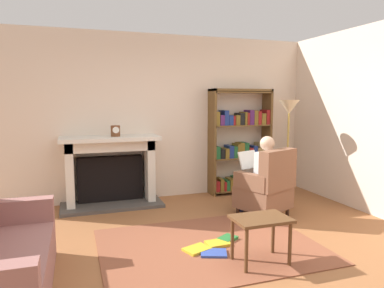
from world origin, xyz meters
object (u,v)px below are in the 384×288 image
at_px(bookshelf, 241,144).
at_px(side_table, 261,225).
at_px(floor_lamp, 289,116).
at_px(mantel_clock, 115,131).
at_px(seated_reader, 261,172).
at_px(fireplace, 110,168).
at_px(armchair_reading, 267,187).

relative_size(bookshelf, side_table, 3.26).
bearing_deg(side_table, floor_lamp, 50.33).
bearing_deg(mantel_clock, side_table, -65.34).
bearing_deg(seated_reader, side_table, 38.22).
bearing_deg(seated_reader, mantel_clock, -52.56).
xyz_separation_m(fireplace, bookshelf, (2.26, 0.03, 0.30)).
xyz_separation_m(fireplace, side_table, (1.20, -2.55, -0.18)).
relative_size(fireplace, mantel_clock, 9.13).
distance_m(fireplace, side_table, 2.82).
bearing_deg(fireplace, bookshelf, 0.85).
xyz_separation_m(fireplace, mantel_clock, (0.08, -0.10, 0.59)).
height_order(fireplace, side_table, fireplace).
relative_size(side_table, floor_lamp, 0.34).
distance_m(armchair_reading, floor_lamp, 1.31).
height_order(mantel_clock, bookshelf, bookshelf).
relative_size(fireplace, side_table, 2.72).
xyz_separation_m(mantel_clock, armchair_reading, (1.93, -1.20, -0.74)).
relative_size(bookshelf, floor_lamp, 1.11).
bearing_deg(armchair_reading, floor_lamp, -163.39).
distance_m(mantel_clock, bookshelf, 2.20).
height_order(fireplace, mantel_clock, mantel_clock).
height_order(mantel_clock, side_table, mantel_clock).
bearing_deg(floor_lamp, side_table, -129.67).
height_order(seated_reader, floor_lamp, floor_lamp).
height_order(fireplace, armchair_reading, fireplace).
relative_size(mantel_clock, bookshelf, 0.09).
bearing_deg(seated_reader, armchair_reading, 90.00).
bearing_deg(bookshelf, side_table, -112.25).
relative_size(mantel_clock, armchair_reading, 0.17).
relative_size(seated_reader, side_table, 2.04).
xyz_separation_m(fireplace, floor_lamp, (2.70, -0.74, 0.81)).
distance_m(armchair_reading, side_table, 1.48).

